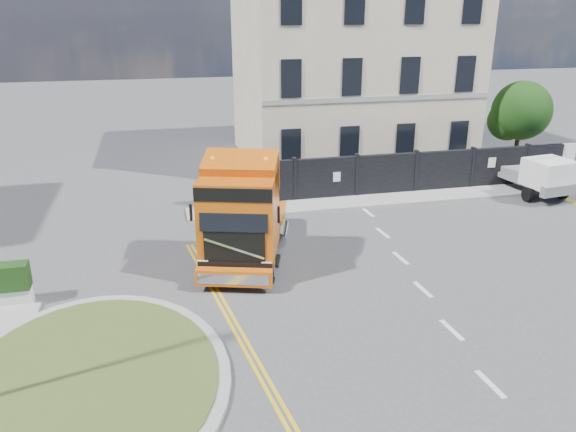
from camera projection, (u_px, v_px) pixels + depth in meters
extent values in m
plane|color=#424244|center=(331.00, 294.00, 17.66)|extent=(120.00, 120.00, 0.00)
cylinder|color=gray|center=(88.00, 382.00, 13.41)|extent=(6.80, 6.80, 0.12)
cylinder|color=#3C4A1D|center=(88.00, 379.00, 13.38)|extent=(6.20, 6.20, 0.05)
cube|color=black|center=(396.00, 174.00, 26.80)|extent=(18.00, 0.25, 2.00)
cube|color=silver|center=(551.00, 164.00, 28.60)|extent=(2.60, 0.12, 2.00)
cube|color=beige|center=(348.00, 63.00, 32.08)|extent=(12.00, 10.00, 11.00)
cylinder|color=#382619|center=(516.00, 146.00, 31.27)|extent=(0.24, 0.24, 2.40)
sphere|color=black|center=(522.00, 111.00, 30.58)|extent=(3.20, 3.20, 3.20)
sphere|color=black|center=(508.00, 121.00, 31.05)|extent=(2.20, 2.20, 2.20)
cube|color=gray|center=(402.00, 198.00, 26.31)|extent=(20.00, 1.60, 0.12)
cube|color=black|center=(248.00, 233.00, 20.52)|extent=(4.03, 6.51, 0.43)
cube|color=#C6550D|center=(240.00, 214.00, 18.47)|extent=(3.04, 3.10, 2.71)
cube|color=#C6550D|center=(243.00, 173.00, 19.03)|extent=(2.56, 1.53, 1.35)
cube|color=black|center=(233.00, 216.00, 17.18)|extent=(2.05, 0.67, 1.01)
cube|color=#C6550D|center=(234.00, 277.00, 17.56)|extent=(2.41, 1.02, 0.53)
cylinder|color=black|center=(206.00, 266.00, 18.36)|extent=(0.59, 1.05, 1.00)
cylinder|color=gray|center=(206.00, 266.00, 18.36)|extent=(0.49, 0.63, 0.55)
cylinder|color=black|center=(270.00, 268.00, 18.23)|extent=(0.59, 1.05, 1.00)
cylinder|color=gray|center=(270.00, 268.00, 18.23)|extent=(0.49, 0.63, 0.55)
cylinder|color=black|center=(224.00, 228.00, 21.57)|extent=(0.59, 1.05, 1.00)
cylinder|color=gray|center=(224.00, 228.00, 21.57)|extent=(0.49, 0.63, 0.55)
cylinder|color=black|center=(278.00, 229.00, 21.44)|extent=(0.59, 1.05, 1.00)
cylinder|color=gray|center=(278.00, 229.00, 21.44)|extent=(0.49, 0.63, 0.55)
cylinder|color=black|center=(229.00, 218.00, 22.65)|extent=(0.59, 1.05, 1.00)
cylinder|color=gray|center=(229.00, 218.00, 22.65)|extent=(0.49, 0.63, 0.55)
cylinder|color=black|center=(281.00, 219.00, 22.52)|extent=(0.59, 1.05, 1.00)
cylinder|color=gray|center=(281.00, 219.00, 22.52)|extent=(0.49, 0.63, 0.55)
cube|color=slate|center=(527.00, 178.00, 27.37)|extent=(2.45, 4.85, 0.24)
cube|color=silver|center=(549.00, 173.00, 25.83)|extent=(2.06, 1.97, 1.26)
cylinder|color=black|center=(528.00, 195.00, 25.97)|extent=(0.24, 0.68, 0.68)
cylinder|color=black|center=(562.00, 192.00, 26.36)|extent=(0.24, 0.68, 0.68)
cylinder|color=black|center=(493.00, 177.00, 28.62)|extent=(0.24, 0.68, 0.68)
cylinder|color=black|center=(525.00, 175.00, 29.01)|extent=(0.24, 0.68, 0.68)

